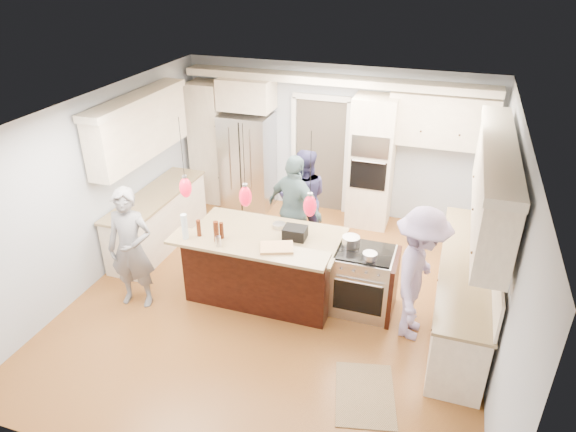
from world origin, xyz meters
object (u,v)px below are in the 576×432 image
at_px(person_bar_end, 131,249).
at_px(person_far_left, 303,199).
at_px(kitchen_island, 265,264).
at_px(island_range, 365,281).
at_px(refrigerator, 248,161).

height_order(person_bar_end, person_far_left, person_bar_end).
distance_m(kitchen_island, island_range, 1.41).
xyz_separation_m(kitchen_island, person_bar_end, (-1.62, -0.76, 0.38)).
relative_size(refrigerator, person_far_left, 1.08).
bearing_deg(kitchen_island, person_far_left, 86.08).
relative_size(kitchen_island, island_range, 2.28).
bearing_deg(person_far_left, refrigerator, -54.75).
height_order(island_range, person_bar_end, person_bar_end).
bearing_deg(person_far_left, island_range, 115.20).
relative_size(person_bar_end, person_far_left, 1.04).
bearing_deg(refrigerator, kitchen_island, -63.11).
height_order(refrigerator, kitchen_island, refrigerator).
distance_m(island_range, person_far_left, 1.97).
height_order(kitchen_island, island_range, kitchen_island).
xyz_separation_m(kitchen_island, person_far_left, (0.10, 1.50, 0.35)).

